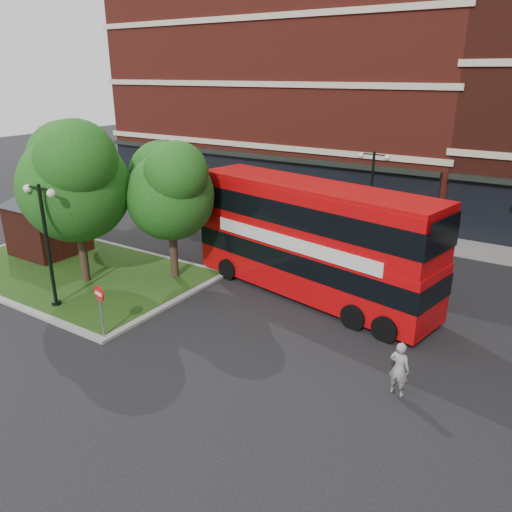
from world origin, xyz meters
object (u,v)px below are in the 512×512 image
Objects in this scene: bus at (311,233)px; car_silver at (332,216)px; car_white at (392,237)px; woman at (399,369)px.

bus is 2.42× the size of car_silver.
car_white is (0.98, 7.67, -2.09)m from bus.
woman is 13.25m from car_white.
woman is at bearing -30.74° from bus.
woman is 16.39m from car_silver.
car_silver reaches higher than car_white.
woman is at bearing -164.54° from car_white.
bus reaches higher than car_white.
car_silver is at bearing 66.25° from car_white.
woman reaches higher than car_silver.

